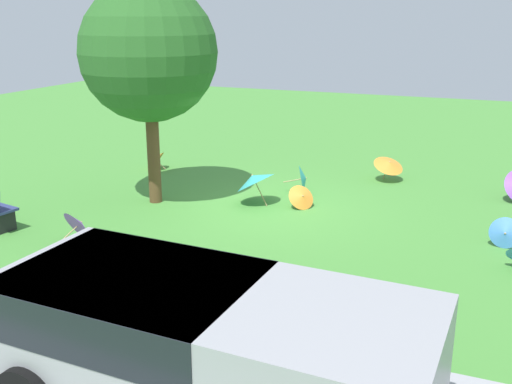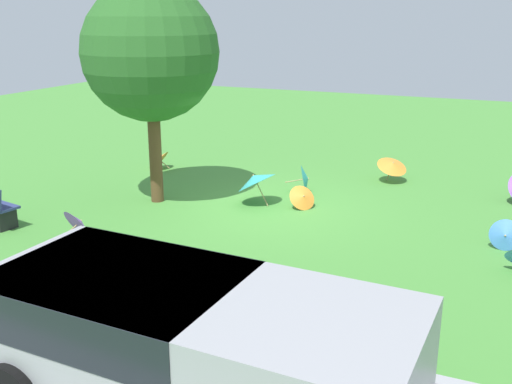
# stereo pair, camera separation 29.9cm
# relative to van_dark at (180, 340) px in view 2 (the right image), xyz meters

# --- Properties ---
(ground) EXTENTS (40.00, 40.00, 0.00)m
(ground) POSITION_rel_van_dark_xyz_m (1.93, -6.92, -0.91)
(ground) COLOR #478C38
(van_dark) EXTENTS (4.68, 2.30, 1.53)m
(van_dark) POSITION_rel_van_dark_xyz_m (0.00, 0.00, 0.00)
(van_dark) COLOR #99999E
(van_dark) RESTS_ON ground
(shade_tree) EXTENTS (2.99, 2.99, 4.86)m
(shade_tree) POSITION_rel_van_dark_xyz_m (4.43, -6.44, 2.44)
(shade_tree) COLOR brown
(shade_tree) RESTS_ON ground
(parasol_teal_0) EXTENTS (1.02, 1.04, 0.90)m
(parasol_teal_0) POSITION_rel_van_dark_xyz_m (2.27, -7.14, -0.33)
(parasol_teal_0) COLOR tan
(parasol_teal_0) RESTS_ON ground
(parasol_orange_0) EXTENTS (0.60, 0.71, 0.55)m
(parasol_orange_0) POSITION_rel_van_dark_xyz_m (6.00, -8.99, -0.64)
(parasol_orange_0) COLOR tan
(parasol_orange_0) RESTS_ON ground
(parasol_purple_1) EXTENTS (0.78, 0.67, 0.64)m
(parasol_purple_1) POSITION_rel_van_dark_xyz_m (4.50, -3.79, -0.59)
(parasol_purple_1) COLOR tan
(parasol_purple_1) RESTS_ON ground
(parasol_orange_1) EXTENTS (1.06, 1.06, 0.69)m
(parasol_orange_1) POSITION_rel_van_dark_xyz_m (-0.22, -10.20, -0.45)
(parasol_orange_1) COLOR tan
(parasol_orange_1) RESTS_ON ground
(parasol_orange_3) EXTENTS (0.73, 0.75, 0.53)m
(parasol_orange_3) POSITION_rel_van_dark_xyz_m (1.17, -7.26, -0.65)
(parasol_orange_3) COLOR tan
(parasol_orange_3) RESTS_ON ground
(parasol_teal_1) EXTENTS (0.70, 0.73, 0.70)m
(parasol_teal_1) POSITION_rel_van_dark_xyz_m (1.50, -8.41, -0.56)
(parasol_teal_1) COLOR tan
(parasol_teal_1) RESTS_ON ground
(parasol_blue_2) EXTENTS (0.59, 0.55, 0.59)m
(parasol_blue_2) POSITION_rel_van_dark_xyz_m (-3.03, -6.42, -0.62)
(parasol_blue_2) COLOR tan
(parasol_blue_2) RESTS_ON ground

